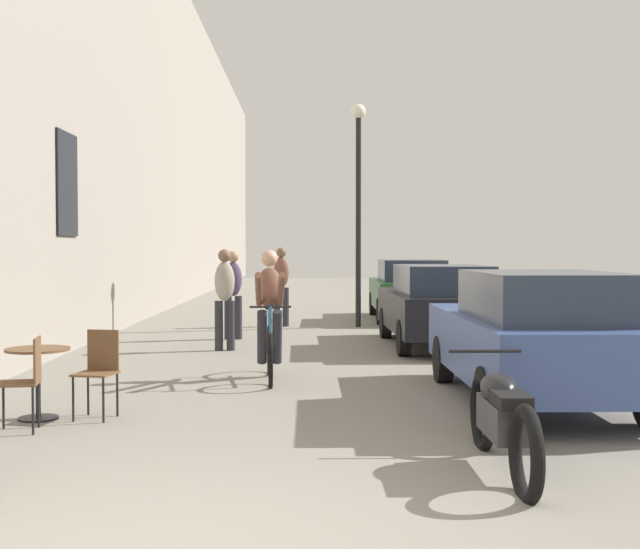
# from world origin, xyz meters

# --- Properties ---
(building_facade_left) EXTENTS (0.54, 68.00, 10.22)m
(building_facade_left) POSITION_xyz_m (-3.45, 14.00, 5.11)
(building_facade_left) COLOR gray
(building_facade_left) RESTS_ON ground_plane
(cafe_table_mid) EXTENTS (0.64, 0.64, 0.72)m
(cafe_table_mid) POSITION_xyz_m (-1.96, 3.77, 0.52)
(cafe_table_mid) COLOR black
(cafe_table_mid) RESTS_ON ground_plane
(cafe_chair_mid_toward_street) EXTENTS (0.44, 0.44, 0.89)m
(cafe_chair_mid_toward_street) POSITION_xyz_m (-1.88, 3.20, 0.52)
(cafe_chair_mid_toward_street) COLOR black
(cafe_chair_mid_toward_street) RESTS_ON ground_plane
(cafe_chair_mid_toward_wall) EXTENTS (0.45, 0.45, 0.89)m
(cafe_chair_mid_toward_wall) POSITION_xyz_m (-1.36, 3.84, 0.52)
(cafe_chair_mid_toward_wall) COLOR black
(cafe_chair_mid_toward_wall) RESTS_ON ground_plane
(cyclist_on_bicycle) EXTENTS (0.52, 1.76, 1.74)m
(cyclist_on_bicycle) POSITION_xyz_m (0.27, 6.29, 0.81)
(cyclist_on_bicycle) COLOR black
(cyclist_on_bicycle) RESTS_ON ground_plane
(pedestrian_near) EXTENTS (0.37, 0.29, 1.72)m
(pedestrian_near) POSITION_xyz_m (-0.63, 9.35, 0.97)
(pedestrian_near) COLOR #26262D
(pedestrian_near) RESTS_ON ground_plane
(pedestrian_mid) EXTENTS (0.35, 0.25, 1.69)m
(pedestrian_mid) POSITION_xyz_m (-0.65, 11.10, 0.95)
(pedestrian_mid) COLOR #26262D
(pedestrian_mid) RESTS_ON ground_plane
(pedestrian_far) EXTENTS (0.36, 0.28, 1.76)m
(pedestrian_far) POSITION_xyz_m (0.19, 13.68, 0.99)
(pedestrian_far) COLOR #26262D
(pedestrian_far) RESTS_ON ground_plane
(street_lamp) EXTENTS (0.32, 0.32, 4.90)m
(street_lamp) POSITION_xyz_m (1.89, 13.51, 3.11)
(street_lamp) COLOR black
(street_lamp) RESTS_ON ground_plane
(parked_car_nearest) EXTENTS (1.78, 4.16, 1.48)m
(parked_car_nearest) POSITION_xyz_m (3.30, 4.50, 0.77)
(parked_car_nearest) COLOR #384C84
(parked_car_nearest) RESTS_ON ground_plane
(parked_car_second) EXTENTS (1.77, 4.08, 1.44)m
(parked_car_second) POSITION_xyz_m (3.07, 9.81, 0.75)
(parked_car_second) COLOR black
(parked_car_second) RESTS_ON ground_plane
(parked_car_third) EXTENTS (1.80, 4.14, 1.47)m
(parked_car_third) POSITION_xyz_m (3.24, 15.31, 0.76)
(parked_car_third) COLOR #23512D
(parked_car_third) RESTS_ON ground_plane
(parked_motorcycle) EXTENTS (0.62, 2.15, 0.92)m
(parked_motorcycle) POSITION_xyz_m (2.29, 1.79, 0.40)
(parked_motorcycle) COLOR black
(parked_motorcycle) RESTS_ON ground_plane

